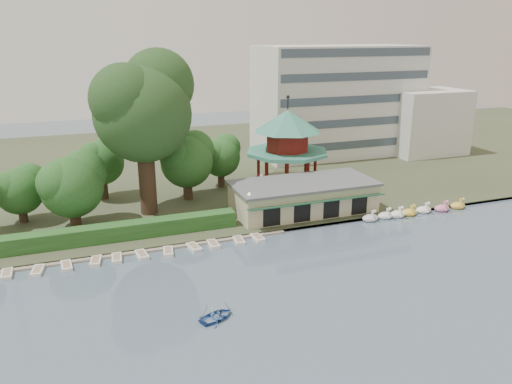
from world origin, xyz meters
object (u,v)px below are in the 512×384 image
rowboat_with_passengers (217,314)px  boathouse (303,196)px  big_tree (143,105)px  dock (137,251)px  pavilion (287,141)px

rowboat_with_passengers → boathouse: bearing=49.5°
big_tree → boathouse: bearing=-18.3°
dock → rowboat_with_passengers: size_ratio=6.51×
pavilion → rowboat_with_passengers: (-19.54, -30.57, -7.03)m
dock → pavilion: size_ratio=2.52×
pavilion → boathouse: bearing=-101.3°
dock → rowboat_with_passengers: 16.39m
pavilion → big_tree: big_tree is taller
dock → rowboat_with_passengers: rowboat_with_passengers is taller
dock → pavilion: (24.00, 14.80, 7.36)m
pavilion → rowboat_with_passengers: pavilion is taller
dock → pavilion: bearing=31.7°
pavilion → rowboat_with_passengers: 36.95m
boathouse → pavilion: 11.43m
dock → pavilion: 29.14m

